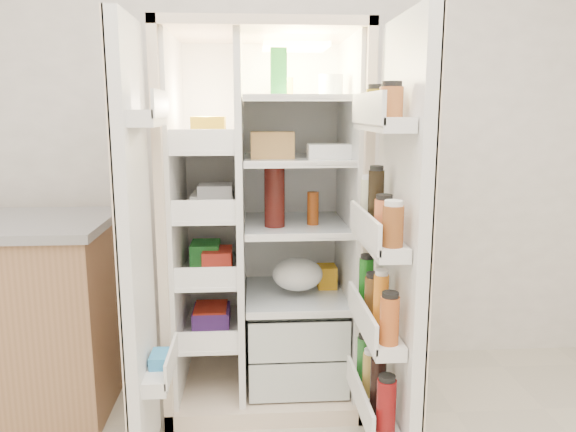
{
  "coord_description": "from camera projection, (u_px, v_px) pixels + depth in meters",
  "views": [
    {
      "loc": [
        -0.08,
        -1.0,
        1.43
      ],
      "look_at": [
        0.08,
        1.25,
        0.99
      ],
      "focal_mm": 34.0,
      "sensor_mm": 36.0,
      "label": 1
    }
  ],
  "objects": [
    {
      "name": "wall_back",
      "position": [
        264.0,
        125.0,
        2.96
      ],
      "size": [
        4.0,
        0.02,
        2.7
      ],
      "primitive_type": "cube",
      "color": "white",
      "rests_on": "floor"
    },
    {
      "name": "refrigerator",
      "position": [
        267.0,
        249.0,
        2.73
      ],
      "size": [
        0.93,
        0.7,
        1.8
      ],
      "color": "beige",
      "rests_on": "floor"
    },
    {
      "name": "freezer_door",
      "position": [
        137.0,
        253.0,
        2.08
      ],
      "size": [
        0.15,
        0.4,
        1.72
      ],
      "color": "white",
      "rests_on": "floor"
    },
    {
      "name": "fridge_door",
      "position": [
        395.0,
        259.0,
        2.06
      ],
      "size": [
        0.17,
        0.58,
        1.72
      ],
      "color": "white",
      "rests_on": "floor"
    }
  ]
}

